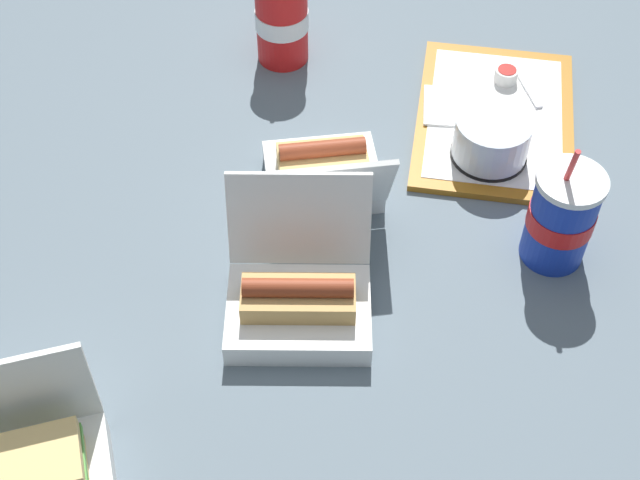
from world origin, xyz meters
TOP-DOWN VIEW (x-y plane):
  - ground_plane at (0.00, 0.00)m, footprint 3.20×3.20m
  - food_tray at (-0.39, 0.16)m, footprint 0.40×0.31m
  - cake_container at (-0.29, 0.16)m, footprint 0.12×0.12m
  - ketchup_cup at (-0.48, 0.16)m, footprint 0.04×0.04m
  - napkin_stack at (-0.39, 0.08)m, footprint 0.12×0.12m
  - plastic_fork at (-0.48, 0.20)m, footprint 0.10×0.07m
  - clamshell_hotdog_front at (-0.15, -0.07)m, footprint 0.26×0.25m
  - clamshell_sandwich_right at (0.43, -0.25)m, footprint 0.22×0.23m
  - clamshell_hotdog_left at (0.09, -0.03)m, footprint 0.24×0.25m
  - soda_cup_left at (-0.13, 0.29)m, footprint 0.10×0.10m
  - soda_cup_front at (-0.44, -0.24)m, footprint 0.10×0.10m

SIDE VIEW (x-z plane):
  - ground_plane at x=0.00m, z-range 0.00..0.00m
  - food_tray at x=-0.39m, z-range 0.00..0.01m
  - napkin_stack at x=-0.39m, z-range 0.01..0.02m
  - plastic_fork at x=-0.48m, z-range 0.01..0.02m
  - ketchup_cup at x=-0.48m, z-range 0.01..0.04m
  - clamshell_hotdog_front at x=-0.15m, z-range -0.05..0.13m
  - clamshell_hotdog_left at x=0.09m, z-range -0.05..0.13m
  - clamshell_sandwich_right at x=0.43m, z-range -0.04..0.13m
  - cake_container at x=-0.29m, z-range 0.01..0.08m
  - soda_cup_left at x=-0.13m, z-range -0.03..0.19m
  - soda_cup_front at x=-0.44m, z-range -0.03..0.20m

